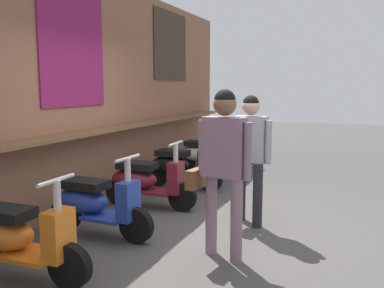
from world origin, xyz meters
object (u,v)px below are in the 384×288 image
Objects in this scene: scooter_cream at (205,155)px; scooter_silver at (223,146)px; shopper_browsing at (223,156)px; scooter_black at (179,166)px; scooter_orange at (15,237)px; scooter_maroon at (145,181)px; shopper_with_handbag at (249,147)px; scooter_blue at (93,203)px.

scooter_silver is at bearing 92.20° from scooter_cream.
shopper_browsing is (-3.69, -1.58, 0.66)m from scooter_cream.
scooter_black is at bearing -86.68° from scooter_silver.
scooter_maroon is at bearing 87.96° from scooter_orange.
scooter_black is 1.25m from scooter_cream.
scooter_silver is 4.10m from shopper_with_handbag.
scooter_cream is at bearing 92.36° from scooter_blue.
scooter_blue is 3.66m from scooter_cream.
scooter_cream is 1.19m from scooter_silver.
scooter_black is at bearing -87.80° from scooter_cream.
scooter_orange is 3.59m from scooter_black.
scooter_black is 0.82× the size of shopper_browsing.
shopper_browsing is at bearing 11.71° from shopper_with_handbag.
scooter_blue is 1.71m from shopper_browsing.
scooter_orange is 2.40m from scooter_maroon.
scooter_silver is 0.86× the size of shopper_with_handbag.
scooter_orange and scooter_cream have the same top height.
scooter_orange and scooter_maroon have the same top height.
scooter_silver is at bearing 87.42° from scooter_maroon.
scooter_black and scooter_cream have the same top height.
shopper_browsing is (1.15, -1.58, 0.66)m from scooter_orange.
scooter_black is at bearing 87.96° from scooter_orange.
scooter_maroon is at bearing -87.81° from scooter_black.
scooter_cream is at bearing -147.31° from shopper_browsing.
scooter_maroon is at bearing -86.68° from scooter_silver.
shopper_browsing is (-4.88, -1.58, 0.66)m from scooter_silver.
scooter_blue is 1.00× the size of scooter_silver.
scooter_orange is 1.00× the size of scooter_black.
scooter_black is at bearing -120.14° from shopper_with_handbag.
scooter_silver is (4.85, -0.00, 0.00)m from scooter_blue.
shopper_browsing reaches higher than scooter_orange.
scooter_blue is at bearing 87.96° from scooter_orange.
shopper_with_handbag is at bearing -168.96° from shopper_browsing.
scooter_orange is 1.00× the size of scooter_blue.
scooter_maroon and scooter_silver have the same top height.
shopper_with_handbag is at bearing -64.23° from scooter_silver.
shopper_browsing reaches higher than shopper_with_handbag.
scooter_orange is 4.84m from scooter_cream.
scooter_silver is (1.19, -0.00, 0.00)m from scooter_cream.
scooter_cream is 0.82× the size of shopper_browsing.
scooter_orange and scooter_blue have the same top height.
scooter_cream is at bearing 87.42° from scooter_maroon.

